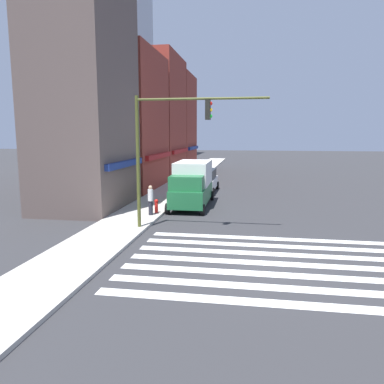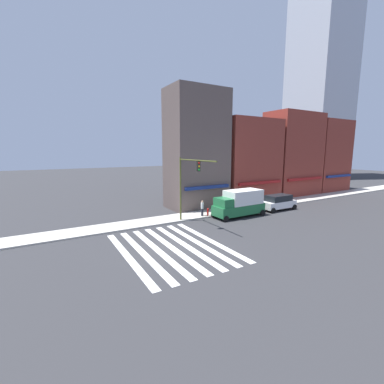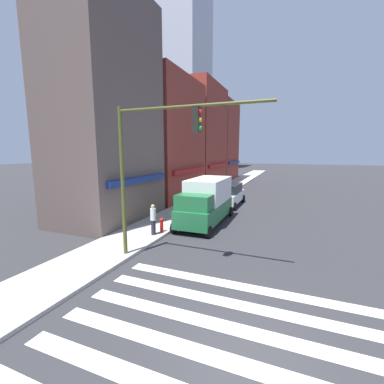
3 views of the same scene
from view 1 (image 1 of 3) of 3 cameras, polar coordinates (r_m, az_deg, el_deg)
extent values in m
plane|color=#2D2D30|center=(14.93, 11.41, -10.60)|extent=(200.00, 200.00, 0.00)
cube|color=#B2ADA3|center=(16.39, -16.13, -8.73)|extent=(120.00, 3.00, 0.15)
cube|color=silver|center=(11.69, 12.04, -16.25)|extent=(0.54, 10.80, 0.01)
cube|color=silver|center=(12.75, 11.79, -14.04)|extent=(0.54, 10.80, 0.01)
cube|color=silver|center=(13.83, 11.58, -12.18)|extent=(0.54, 10.80, 0.01)
cube|color=silver|center=(14.93, 11.41, -10.58)|extent=(0.54, 10.80, 0.01)
cube|color=silver|center=(16.03, 11.26, -9.21)|extent=(0.54, 10.80, 0.01)
cube|color=silver|center=(17.14, 11.13, -8.01)|extent=(0.54, 10.80, 0.01)
cube|color=silver|center=(18.26, 11.02, -6.96)|extent=(0.54, 10.80, 0.01)
cube|color=brown|center=(25.89, -16.11, 14.45)|extent=(7.51, 5.00, 15.21)
cube|color=navy|center=(24.83, -10.10, 4.26)|extent=(6.38, 0.30, 0.40)
cube|color=maroon|center=(34.16, -9.44, 10.56)|extent=(9.34, 5.00, 12.03)
cube|color=maroon|center=(33.45, -4.99, 5.51)|extent=(7.94, 0.30, 0.40)
cube|color=maroon|center=(43.66, -5.26, 11.26)|extent=(9.70, 5.00, 13.59)
cube|color=maroon|center=(43.08, -1.75, 6.28)|extent=(8.24, 0.30, 0.40)
cube|color=maroon|center=(52.73, -2.68, 10.49)|extent=(8.45, 5.00, 12.90)
cube|color=navy|center=(52.26, 0.21, 6.73)|extent=(7.18, 0.30, 0.40)
cylinder|color=#474C1E|center=(19.21, -8.22, 4.20)|extent=(0.18, 0.18, 6.80)
cylinder|color=#474C1E|center=(18.52, 1.43, 14.03)|extent=(0.12, 6.46, 0.12)
cube|color=black|center=(18.44, 2.44, 12.41)|extent=(0.32, 0.24, 0.95)
sphere|color=red|center=(18.44, 2.86, 13.33)|extent=(0.18, 0.18, 0.18)
sphere|color=#EAAD14|center=(18.42, 2.85, 12.40)|extent=(0.18, 0.18, 0.18)
sphere|color=green|center=(18.41, 2.84, 11.46)|extent=(0.18, 0.18, 0.18)
cube|color=#1E6638|center=(25.54, 0.00, -0.24)|extent=(6.24, 2.31, 1.10)
cube|color=silver|center=(25.97, 0.22, 2.91)|extent=(4.38, 2.27, 1.60)
cube|color=#1E6638|center=(23.46, -0.78, 1.41)|extent=(1.77, 2.12, 0.90)
cylinder|color=black|center=(23.25, -3.75, -2.55)|extent=(0.68, 0.22, 0.68)
cylinder|color=black|center=(22.86, 1.64, -2.73)|extent=(0.68, 0.22, 0.68)
cylinder|color=black|center=(28.43, -1.32, -0.44)|extent=(0.68, 0.22, 0.68)
cylinder|color=black|center=(28.12, 3.09, -0.55)|extent=(0.68, 0.22, 0.68)
cube|color=white|center=(31.94, 1.88, 1.36)|extent=(4.70, 1.91, 0.85)
cube|color=black|center=(31.85, 1.89, 2.79)|extent=(3.29, 1.76, 0.75)
cylinder|color=black|center=(30.24, -0.38, 0.12)|extent=(0.68, 0.22, 0.68)
cylinder|color=black|center=(29.98, 3.20, 0.04)|extent=(0.68, 0.22, 0.68)
cylinder|color=black|center=(34.03, 0.71, 1.10)|extent=(0.68, 0.22, 0.68)
cylinder|color=black|center=(33.81, 3.89, 1.03)|extent=(0.68, 0.22, 0.68)
cylinder|color=#23232D|center=(22.37, -6.31, -2.42)|extent=(0.26, 0.26, 0.85)
cylinder|color=silver|center=(22.23, -6.34, -0.46)|extent=(0.32, 0.32, 0.70)
sphere|color=tan|center=(22.16, -6.36, 0.71)|extent=(0.22, 0.22, 0.22)
cylinder|color=red|center=(22.96, -5.45, -2.37)|extent=(0.20, 0.20, 0.65)
sphere|color=red|center=(22.88, -5.46, -1.40)|extent=(0.24, 0.24, 0.24)
camera|label=2|loc=(19.05, 82.72, 9.04)|focal=24.00mm
camera|label=3|loc=(8.94, 18.64, 8.19)|focal=24.00mm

